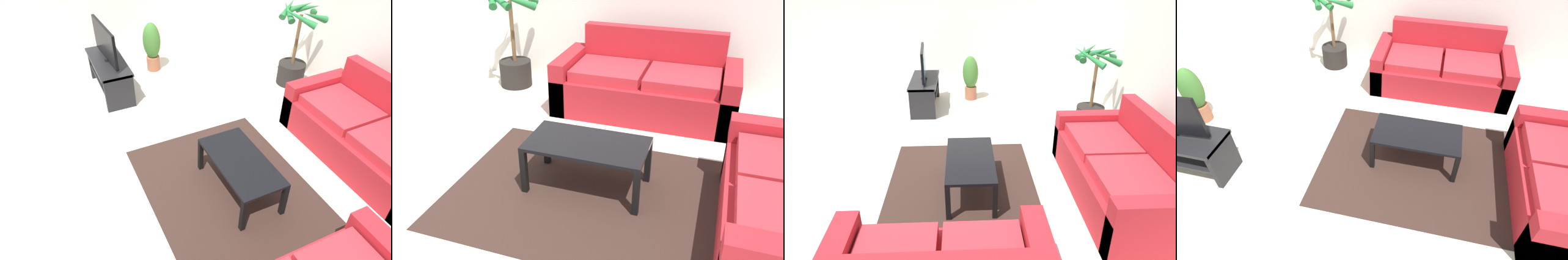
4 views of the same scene
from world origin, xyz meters
TOP-DOWN VIEW (x-y plane):
  - ground_plane at (0.00, 0.00)m, footprint 6.60×6.60m
  - couch_main at (0.89, 2.28)m, footprint 2.00×0.90m
  - coffee_table at (0.72, 0.67)m, footprint 0.99×0.52m
  - area_rug at (0.72, 0.57)m, footprint 2.20×1.70m
  - potted_palm at (-0.90, 2.54)m, footprint 0.73×0.69m

SIDE VIEW (x-z plane):
  - ground_plane at x=0.00m, z-range 0.00..0.00m
  - area_rug at x=0.72m, z-range 0.00..0.01m
  - couch_main at x=0.89m, z-range -0.15..0.75m
  - coffee_table at x=0.72m, z-range 0.16..0.59m
  - potted_palm at x=-0.90m, z-range -0.15..1.15m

